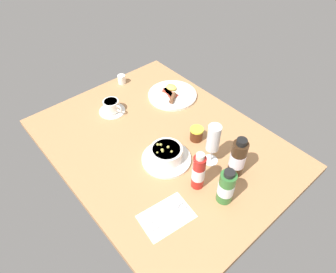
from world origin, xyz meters
TOP-DOWN VIEW (x-y plane):
  - ground_plane at (0.00, 0.00)cm, footprint 110.00×84.00cm
  - porridge_bowl at (9.25, -5.20)cm, footprint 20.46×20.46cm
  - cutlery_setting at (29.23, -21.95)cm, footprint 14.61×19.71cm
  - coffee_cup at (-31.85, -4.84)cm, footprint 12.87×12.74cm
  - creamer_jug at (-48.79, 12.61)cm, footprint 5.09×4.19cm
  - wine_glass at (21.36, 8.31)cm, footprint 6.31×6.31cm
  - jam_jar at (8.62, 12.72)cm, footprint 5.87×5.87cm
  - sauce_bottle_green at (37.41, -1.53)cm, footprint 5.98×5.98cm
  - sauce_bottle_brown at (31.95, 11.07)cm, footprint 6.09×6.09cm
  - sauce_bottle_red at (26.60, -4.59)cm, footprint 4.90×4.90cm
  - breakfast_plate at (-21.99, 25.66)cm, footprint 25.12×25.12cm

SIDE VIEW (x-z plane):
  - ground_plane at x=0.00cm, z-range -3.00..0.00cm
  - cutlery_setting at x=29.23cm, z-range -0.19..0.71cm
  - breakfast_plate at x=-21.99cm, z-range -0.93..2.77cm
  - creamer_jug at x=-48.79cm, z-range -0.20..5.14cm
  - coffee_cup at x=-31.85cm, z-range -0.26..6.03cm
  - jam_jar at x=8.62cm, z-range 0.04..6.17cm
  - porridge_bowl at x=9.25cm, z-range -0.54..6.96cm
  - sauce_bottle_green at x=37.41cm, z-range -0.67..15.10cm
  - sauce_bottle_red at x=26.60cm, z-range -0.77..16.75cm
  - sauce_bottle_brown at x=31.95cm, z-range -0.82..17.59cm
  - wine_glass at x=21.36cm, z-range 2.62..21.61cm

